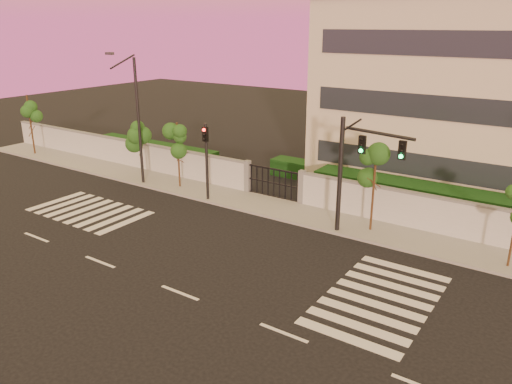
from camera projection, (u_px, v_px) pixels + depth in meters
ground at (180, 293)px, 20.58m from camera, size 120.00×120.00×0.00m
sidewalk at (304, 215)px, 28.78m from camera, size 60.00×3.00×0.15m
perimeter_wall at (318, 192)px, 29.58m from camera, size 60.00×0.36×2.20m
hedge_row at (353, 187)px, 31.24m from camera, size 41.00×4.25×1.80m
road_markings at (208, 251)px, 24.36m from camera, size 57.00×7.62×0.02m
street_tree_a at (29, 111)px, 40.82m from camera, size 1.64×1.31×5.04m
street_tree_b at (140, 135)px, 34.47m from camera, size 1.56×1.24×4.38m
street_tree_c at (178, 140)px, 32.51m from camera, size 1.46×1.16×4.48m
street_tree_d at (375, 171)px, 25.49m from camera, size 1.45×1.15×4.58m
traffic_signal_main at (355, 164)px, 24.85m from camera, size 3.88×0.96×6.18m
traffic_signal_secondary at (206, 153)px, 30.18m from camera, size 0.38×0.36×4.91m
streetlight_west at (136, 115)px, 32.75m from camera, size 0.53×2.14×8.89m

